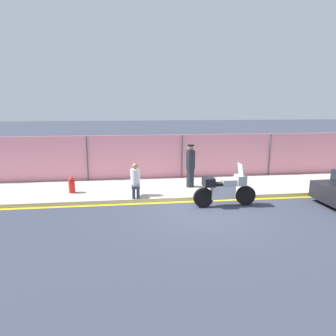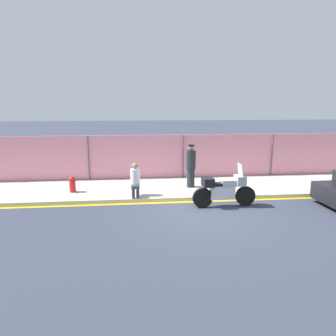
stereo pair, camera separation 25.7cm
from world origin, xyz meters
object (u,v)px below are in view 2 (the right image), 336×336
at_px(motorcycle, 224,190).
at_px(fire_hydrant, 72,184).
at_px(person_seated_on_curb, 135,178).
at_px(officer_standing, 191,165).

xyz_separation_m(motorcycle, fire_hydrant, (-5.60, 1.91, -0.17)).
bearing_deg(fire_hydrant, motorcycle, -18.85).
height_order(motorcycle, person_seated_on_curb, motorcycle).
bearing_deg(person_seated_on_curb, motorcycle, -20.56).
relative_size(motorcycle, fire_hydrant, 3.58).
bearing_deg(motorcycle, person_seated_on_curb, 157.23).
height_order(person_seated_on_curb, fire_hydrant, person_seated_on_curb).
bearing_deg(officer_standing, person_seated_on_curb, -156.12).
relative_size(officer_standing, person_seated_on_curb, 1.43).
xyz_separation_m(motorcycle, officer_standing, (-0.79, 2.19, 0.44)).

